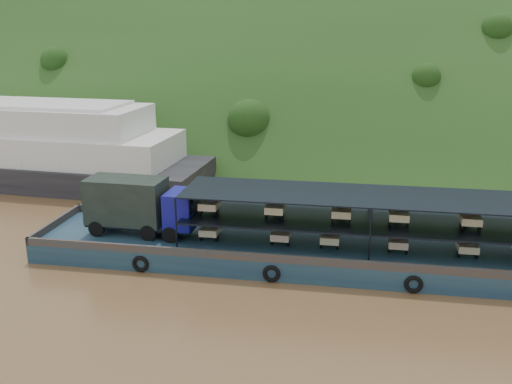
# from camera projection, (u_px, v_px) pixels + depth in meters

# --- Properties ---
(ground) EXTENTS (160.00, 160.00, 0.00)m
(ground) POSITION_uv_depth(u_px,v_px,m) (278.00, 253.00, 37.40)
(ground) COLOR brown
(ground) RESTS_ON ground
(hillside) EXTENTS (140.00, 39.60, 39.60)m
(hillside) POSITION_uv_depth(u_px,v_px,m) (318.00, 143.00, 71.36)
(hillside) COLOR #183613
(hillside) RESTS_ON ground
(cargo_barge) EXTENTS (35.00, 7.18, 4.87)m
(cargo_barge) POSITION_uv_depth(u_px,v_px,m) (293.00, 242.00, 36.01)
(cargo_barge) COLOR #122941
(cargo_barge) RESTS_ON ground
(passenger_ferry) EXTENTS (37.72, 11.47, 7.54)m
(passenger_ferry) POSITION_uv_depth(u_px,v_px,m) (13.00, 146.00, 53.95)
(passenger_ferry) COLOR black
(passenger_ferry) RESTS_ON ground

